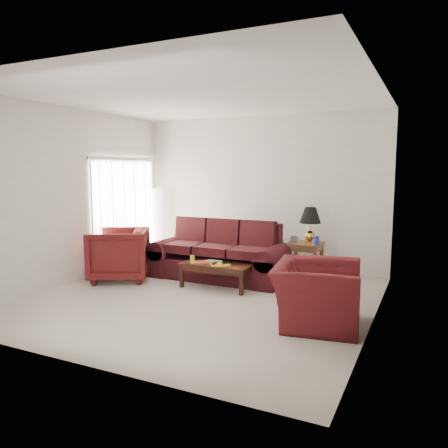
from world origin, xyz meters
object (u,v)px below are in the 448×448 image
coffee_table (217,275)px  armchair_right (317,294)px  end_table (305,260)px  sofa (218,251)px  armchair_left (119,254)px  floor_lamp (157,223)px

coffee_table → armchair_right: bearing=-7.8°
end_table → sofa: bearing=-152.5°
armchair_left → floor_lamp: bearing=163.3°
armchair_right → end_table: bearing=9.9°
sofa → armchair_left: (-1.55, -0.85, -0.04)m
armchair_right → coffee_table: 2.15m
sofa → armchair_left: 1.76m
floor_lamp → armchair_right: 4.84m
floor_lamp → armchair_left: 1.89m
sofa → coffee_table: 0.67m
floor_lamp → end_table: bearing=-4.1°
end_table → armchair_left: armchair_left is taller
end_table → armchair_left: size_ratio=0.64×
armchair_left → coffee_table: (1.81, 0.29, -0.26)m
end_table → coffee_table: (-1.13, -1.28, -0.12)m
armchair_left → coffee_table: bearing=69.6°
end_table → armchair_left: (-2.94, -1.57, 0.14)m
floor_lamp → coffee_table: size_ratio=1.34×
sofa → end_table: sofa is taller
floor_lamp → armchair_right: size_ratio=1.33×
sofa → end_table: size_ratio=3.76×
armchair_left → coffee_table: armchair_left is taller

